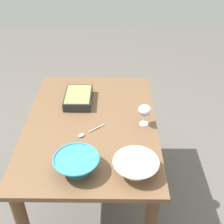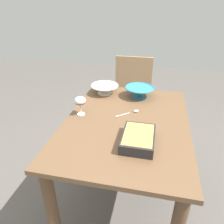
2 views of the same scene
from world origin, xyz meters
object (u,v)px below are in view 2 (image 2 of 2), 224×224
object	(u,v)px
mixing_bowl	(105,89)
small_bowl	(139,91)
chair	(132,94)
dining_table	(126,136)
wine_glass	(80,102)
casserole_dish	(138,138)
serving_spoon	(132,112)

from	to	relation	value
mixing_bowl	small_bowl	distance (m)	0.32
mixing_bowl	chair	bearing A→B (deg)	161.12
dining_table	chair	xyz separation A→B (m)	(-0.99, -0.09, -0.09)
chair	mixing_bowl	distance (m)	0.64
dining_table	mixing_bowl	size ratio (longest dim) A/B	4.94
wine_glass	mixing_bowl	xyz separation A→B (m)	(-0.43, 0.08, -0.06)
wine_glass	mixing_bowl	bearing A→B (deg)	169.51
dining_table	chair	world-z (taller)	chair
casserole_dish	chair	bearing A→B (deg)	-171.00
dining_table	wine_glass	xyz separation A→B (m)	(-0.01, -0.36, 0.25)
mixing_bowl	small_bowl	bearing A→B (deg)	88.22
chair	casserole_dish	bearing A→B (deg)	9.00
casserole_dish	serving_spoon	bearing A→B (deg)	-167.16
dining_table	wine_glass	world-z (taller)	wine_glass
casserole_dish	mixing_bowl	bearing A→B (deg)	-151.15
small_bowl	mixing_bowl	bearing A→B (deg)	-91.78
dining_table	chair	distance (m)	1.00
chair	small_bowl	bearing A→B (deg)	13.46
small_bowl	serving_spoon	xyz separation A→B (m)	(0.31, -0.02, -0.05)
dining_table	casserole_dish	world-z (taller)	casserole_dish
wine_glass	small_bowl	bearing A→B (deg)	136.32
mixing_bowl	small_bowl	xyz separation A→B (m)	(0.01, 0.32, 0.01)
dining_table	wine_glass	bearing A→B (deg)	-91.70
wine_glass	small_bowl	distance (m)	0.58
dining_table	serving_spoon	size ratio (longest dim) A/B	7.40
dining_table	mixing_bowl	world-z (taller)	mixing_bowl
dining_table	casserole_dish	size ratio (longest dim) A/B	4.41
wine_glass	serving_spoon	xyz separation A→B (m)	(-0.11, 0.38, -0.10)
dining_table	serving_spoon	xyz separation A→B (m)	(-0.12, 0.02, 0.15)
chair	casserole_dish	world-z (taller)	chair
wine_glass	casserole_dish	world-z (taller)	wine_glass
small_bowl	chair	bearing A→B (deg)	-166.54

